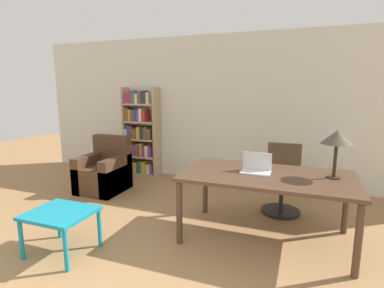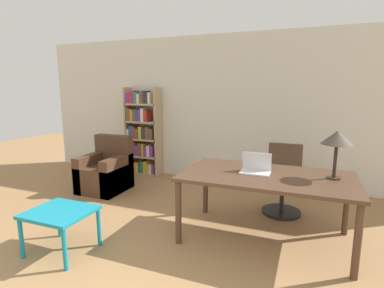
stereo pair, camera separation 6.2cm
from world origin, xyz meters
name	(u,v)px [view 1 (the left image)]	position (x,y,z in m)	size (l,w,h in m)	color
wall_back	(228,110)	(0.00, 4.53, 1.35)	(8.00, 0.06, 2.70)	silver
desk	(267,181)	(0.98, 2.48, 0.70)	(1.90, 1.05, 0.78)	#4C3323
laptop	(256,168)	(0.85, 2.51, 0.83)	(0.33, 0.22, 0.23)	silver
table_lamp	(337,139)	(1.68, 2.59, 1.21)	(0.33, 0.33, 0.52)	#2D2319
office_chair	(282,182)	(1.10, 3.38, 0.43)	(0.54, 0.54, 0.96)	black
side_table_blue	(61,217)	(-0.99, 1.39, 0.40)	(0.65, 0.57, 0.47)	teal
armchair	(104,173)	(-1.82, 3.22, 0.31)	(0.70, 0.75, 0.93)	#472D1E
bookshelf	(140,134)	(-1.76, 4.34, 0.83)	(0.73, 0.28, 1.76)	tan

